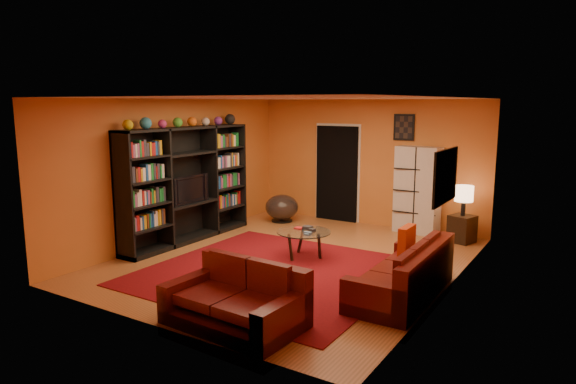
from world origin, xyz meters
The scene contains 20 objects.
floor centered at (0.00, 0.00, 0.00)m, with size 6.00×6.00×0.00m, color brown.
ceiling centered at (0.00, 0.00, 2.60)m, with size 6.00×6.00×0.00m, color white.
wall_back centered at (0.00, 3.00, 1.30)m, with size 6.00×6.00×0.00m, color #C66B2B.
wall_front centered at (0.00, -3.00, 1.30)m, with size 6.00×6.00×0.00m, color #C66B2B.
wall_left centered at (-2.50, 0.00, 1.30)m, with size 6.00×6.00×0.00m, color #C66B2B.
wall_right centered at (2.50, 0.00, 1.30)m, with size 6.00×6.00×0.00m, color #C66B2B.
rug centered at (0.10, -0.70, 0.01)m, with size 3.60×3.60×0.01m, color #560910.
doorway centered at (-0.70, 2.96, 1.02)m, with size 0.95×0.10×2.04m, color black.
wall_art_right centered at (2.48, -0.30, 1.60)m, with size 0.03×1.00×0.70m, color black.
wall_art_back centered at (0.75, 2.98, 2.05)m, with size 0.42×0.03×0.52m, color black.
entertainment_unit centered at (-2.27, 0.00, 1.05)m, with size 0.45×3.00×2.10m, color black.
tv centered at (-2.23, -0.06, 0.98)m, with size 0.12×0.89×0.51m, color black.
sofa centered at (2.13, -0.58, 0.29)m, with size 0.85×2.05×0.85m.
loveseat centered at (0.75, -2.42, 0.28)m, with size 1.60×1.01×0.85m.
throw_pillow centered at (1.95, -0.14, 0.63)m, with size 0.12×0.42×0.42m, color red.
coffee_table centered at (0.11, 0.17, 0.40)m, with size 0.89×0.89×0.44m.
storage_cabinet centered at (1.13, 2.80, 0.85)m, with size 0.85×0.38×1.70m, color beige.
bowl_chair centered at (-1.62, 2.19, 0.31)m, with size 0.71×0.71×0.58m.
side_table centered at (2.07, 2.56, 0.25)m, with size 0.40×0.40×0.50m, color black.
table_lamp centered at (2.07, 2.56, 0.89)m, with size 0.33×0.33×0.55m.
Camera 1 is at (4.22, -6.88, 2.53)m, focal length 32.00 mm.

